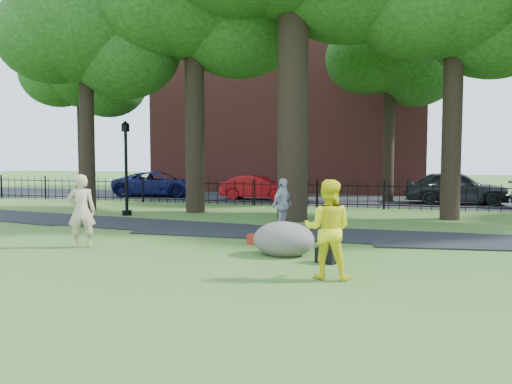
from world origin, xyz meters
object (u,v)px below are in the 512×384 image
(lamppost, at_px, (126,169))
(red_sedan, at_px, (258,188))
(boulder, at_px, (284,237))
(man, at_px, (328,229))
(woman, at_px, (81,211))

(lamppost, xyz_separation_m, red_sedan, (2.84, 8.45, -1.18))
(boulder, xyz_separation_m, red_sedan, (-5.03, 14.42, 0.23))
(man, height_order, red_sedan, man)
(boulder, height_order, red_sedan, red_sedan)
(lamppost, bearing_deg, red_sedan, 70.13)
(red_sedan, bearing_deg, woman, 179.89)
(boulder, bearing_deg, lamppost, 142.81)
(woman, distance_m, red_sedan, 14.97)
(man, bearing_deg, red_sedan, -70.71)
(man, xyz_separation_m, red_sedan, (-6.37, 16.37, -0.29))
(woman, height_order, lamppost, lamppost)
(lamppost, bearing_deg, man, -41.95)
(boulder, relative_size, red_sedan, 0.37)
(man, relative_size, red_sedan, 0.47)
(lamppost, bearing_deg, boulder, -38.46)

